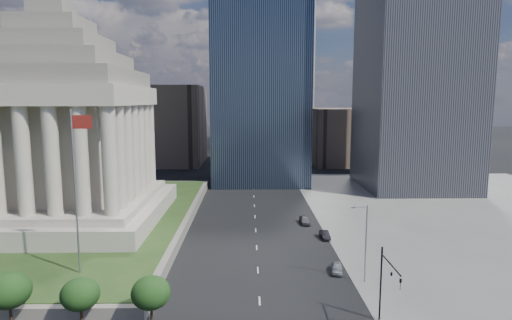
{
  "coord_description": "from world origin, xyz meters",
  "views": [
    {
      "loc": [
        -1.2,
        -26.47,
        22.9
      ],
      "look_at": [
        -0.36,
        23.04,
        15.99
      ],
      "focal_mm": 30.0,
      "sensor_mm": 36.0,
      "label": 1
    }
  ],
  "objects_px": {
    "war_memorial": "(58,109)",
    "parked_sedan_near": "(337,268)",
    "parked_sedan_mid": "(325,235)",
    "parked_sedan_far": "(305,220)",
    "flagpole": "(76,183)",
    "traffic_signal_ne": "(387,280)",
    "street_lamp_north": "(365,239)"
  },
  "relations": [
    {
      "from": "war_memorial",
      "to": "parked_sedan_near",
      "type": "relative_size",
      "value": 10.71
    },
    {
      "from": "street_lamp_north",
      "to": "parked_sedan_near",
      "type": "height_order",
      "value": "street_lamp_north"
    },
    {
      "from": "street_lamp_north",
      "to": "parked_sedan_mid",
      "type": "bearing_deg",
      "value": 96.01
    },
    {
      "from": "parked_sedan_mid",
      "to": "parked_sedan_far",
      "type": "distance_m",
      "value": 8.91
    },
    {
      "from": "traffic_signal_ne",
      "to": "street_lamp_north",
      "type": "relative_size",
      "value": 0.8
    },
    {
      "from": "flagpole",
      "to": "street_lamp_north",
      "type": "height_order",
      "value": "flagpole"
    },
    {
      "from": "parked_sedan_mid",
      "to": "parked_sedan_near",
      "type": "bearing_deg",
      "value": -95.87
    },
    {
      "from": "traffic_signal_ne",
      "to": "parked_sedan_mid",
      "type": "xyz_separation_m",
      "value": [
        -1.0,
        28.66,
        -4.64
      ]
    },
    {
      "from": "war_memorial",
      "to": "parked_sedan_mid",
      "type": "distance_m",
      "value": 50.34
    },
    {
      "from": "war_memorial",
      "to": "parked_sedan_far",
      "type": "distance_m",
      "value": 48.03
    },
    {
      "from": "parked_sedan_mid",
      "to": "parked_sedan_far",
      "type": "bearing_deg",
      "value": 102.49
    },
    {
      "from": "parked_sedan_far",
      "to": "parked_sedan_near",
      "type": "bearing_deg",
      "value": -88.76
    },
    {
      "from": "flagpole",
      "to": "parked_sedan_far",
      "type": "bearing_deg",
      "value": 40.97
    },
    {
      "from": "street_lamp_north",
      "to": "parked_sedan_far",
      "type": "relative_size",
      "value": 2.34
    },
    {
      "from": "war_memorial",
      "to": "street_lamp_north",
      "type": "height_order",
      "value": "war_memorial"
    },
    {
      "from": "parked_sedan_mid",
      "to": "parked_sedan_far",
      "type": "relative_size",
      "value": 0.87
    },
    {
      "from": "war_memorial",
      "to": "parked_sedan_mid",
      "type": "bearing_deg",
      "value": -7.07
    },
    {
      "from": "traffic_signal_ne",
      "to": "parked_sedan_far",
      "type": "xyz_separation_m",
      "value": [
        -3.25,
        37.29,
        -4.52
      ]
    },
    {
      "from": "war_memorial",
      "to": "traffic_signal_ne",
      "type": "distance_m",
      "value": 60.0
    },
    {
      "from": "traffic_signal_ne",
      "to": "parked_sedan_far",
      "type": "bearing_deg",
      "value": 94.99
    },
    {
      "from": "war_memorial",
      "to": "traffic_signal_ne",
      "type": "height_order",
      "value": "war_memorial"
    },
    {
      "from": "traffic_signal_ne",
      "to": "parked_sedan_mid",
      "type": "height_order",
      "value": "traffic_signal_ne"
    },
    {
      "from": "street_lamp_north",
      "to": "parked_sedan_mid",
      "type": "distance_m",
      "value": 18.17
    },
    {
      "from": "parked_sedan_near",
      "to": "traffic_signal_ne",
      "type": "bearing_deg",
      "value": -72.56
    },
    {
      "from": "war_memorial",
      "to": "parked_sedan_near",
      "type": "xyz_separation_m",
      "value": [
        44.57,
        -19.96,
        -20.78
      ]
    },
    {
      "from": "flagpole",
      "to": "parked_sedan_far",
      "type": "distance_m",
      "value": 42.98
    },
    {
      "from": "parked_sedan_near",
      "to": "parked_sedan_far",
      "type": "distance_m",
      "value": 22.98
    },
    {
      "from": "parked_sedan_near",
      "to": "parked_sedan_mid",
      "type": "relative_size",
      "value": 0.98
    },
    {
      "from": "flagpole",
      "to": "traffic_signal_ne",
      "type": "xyz_separation_m",
      "value": [
        34.33,
        -10.3,
        -7.86
      ]
    },
    {
      "from": "flagpole",
      "to": "parked_sedan_near",
      "type": "relative_size",
      "value": 5.49
    },
    {
      "from": "parked_sedan_near",
      "to": "parked_sedan_mid",
      "type": "height_order",
      "value": "parked_sedan_near"
    },
    {
      "from": "flagpole",
      "to": "street_lamp_north",
      "type": "bearing_deg",
      "value": 1.63
    }
  ]
}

